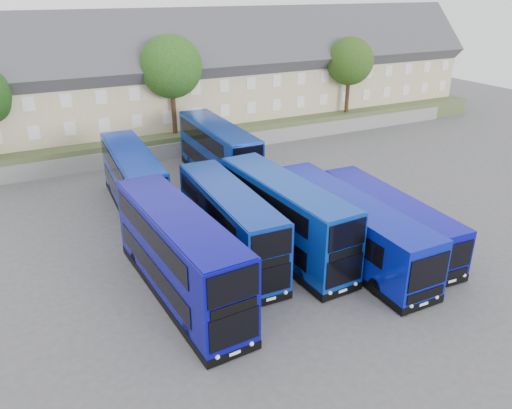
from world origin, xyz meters
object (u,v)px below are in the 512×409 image
object	(u,v)px
dd_front_mid	(230,225)
tree_mid	(172,69)
tree_far	(355,50)
dd_front_left	(180,256)
coach_east_a	(347,227)
tree_east	(350,63)

from	to	relation	value
dd_front_mid	tree_mid	world-z (taller)	tree_mid
tree_mid	dd_front_mid	bearing A→B (deg)	-100.54
dd_front_mid	tree_far	world-z (taller)	tree_far
dd_front_left	tree_far	xyz separation A→B (m)	(33.91, 30.24, 5.39)
dd_front_mid	coach_east_a	bearing A→B (deg)	-20.81
tree_east	dd_front_mid	bearing A→B (deg)	-139.05
dd_front_left	dd_front_mid	world-z (taller)	dd_front_left
dd_front_left	tree_east	xyz separation A→B (m)	(27.91, 23.24, 5.05)
dd_front_mid	tree_far	distance (m)	41.24
dd_front_left	coach_east_a	bearing A→B (deg)	-5.13
dd_front_mid	tree_east	bearing A→B (deg)	42.96
dd_front_left	tree_mid	size ratio (longest dim) A/B	1.32
dd_front_left	dd_front_mid	size ratio (longest dim) A/B	1.09
dd_front_left	dd_front_mid	bearing A→B (deg)	28.33
dd_front_left	tree_far	world-z (taller)	tree_far
tree_mid	coach_east_a	bearing A→B (deg)	-83.89
coach_east_a	tree_east	bearing A→B (deg)	53.92
dd_front_mid	tree_far	xyz separation A→B (m)	(29.96, 27.79, 5.57)
dd_front_mid	tree_east	distance (m)	32.15
dd_front_mid	tree_mid	bearing A→B (deg)	81.47
tree_east	tree_far	world-z (taller)	tree_far
tree_east	tree_far	xyz separation A→B (m)	(6.00, 7.00, 0.34)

